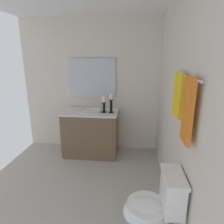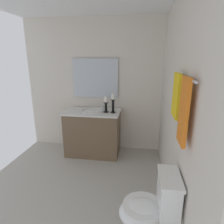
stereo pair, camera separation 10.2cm
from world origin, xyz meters
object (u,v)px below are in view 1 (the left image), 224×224
Objects in this scene: vanity_cabinet at (91,133)px; candle_holder_tall at (111,103)px; towel_near_vanity at (178,95)px; towel_center at (188,111)px; sink_basin at (90,113)px; mirror at (93,78)px; towel_bar at (187,77)px; toilet at (154,209)px; candle_holder_short at (104,104)px.

vanity_cabinet is 3.03× the size of candle_holder_tall.
vanity_cabinet is 2.38× the size of towel_near_vanity.
towel_center reaches higher than candle_holder_tall.
candle_holder_tall is (0.05, 0.38, 0.59)m from vanity_cabinet.
vanity_cabinet is at bearing -90.00° from sink_basin.
towel_center reaches higher than vanity_cabinet.
mirror reaches higher than towel_bar.
towel_near_vanity is 0.36m from towel_center.
mirror is at bearing -153.99° from toilet.
sink_basin is 2.01m from toilet.
mirror reaches higher than towel_center.
vanity_cabinet is 1.87× the size of towel_center.
candle_holder_tall is at bearing -160.43° from toilet.
mirror is 2.03m from towel_near_vanity.
towel_near_vanity is at bearing 35.50° from mirror.
candle_holder_short is at bearing 80.30° from sink_basin.
mirror is 0.58m from candle_holder_short.
toilet is at bearing 23.24° from candle_holder_short.
candle_holder_short is at bearing -148.07° from towel_bar.
mirror reaches higher than candle_holder_tall.
towel_center is at bearing -5.71° from towel_bar.
towel_bar is 0.31m from towel_center.
sink_basin is at bearing -145.80° from towel_center.
candle_holder_tall is at bearing 83.08° from vanity_cabinet.
sink_basin is 0.32m from candle_holder_short.
candle_holder_tall is at bearing -154.68° from towel_center.
vanity_cabinet is 3.55× the size of candle_holder_short.
sink_basin is at bearing -99.70° from candle_holder_short.
mirror is (-0.28, 0.00, 0.97)m from vanity_cabinet.
toilet is at bearing 19.57° from candle_holder_tall.
sink_basin reaches higher than vanity_cabinet.
towel_bar is (1.50, 0.81, 0.59)m from candle_holder_tall.
candle_holder_tall is at bearing 88.81° from candle_holder_short.
vanity_cabinet is at bearing -142.38° from towel_bar.
toilet is (1.71, 0.97, -0.42)m from sink_basin.
candle_holder_short is at bearing -151.36° from towel_center.
mirror reaches higher than candle_holder_short.
candle_holder_short is 0.53× the size of towel_center.
towel_near_vanity is (1.33, 0.92, 0.43)m from candle_holder_short.
towel_bar is at bearing 126.21° from toilet.
towel_bar is (1.83, 1.19, 0.21)m from mirror.
vanity_cabinet is 2.28m from towel_bar.
vanity_cabinet is 1.39× the size of towel_bar.
toilet is 1.26m from towel_bar.
towel_near_vanity is (1.65, 1.18, 0.02)m from mirror.
mirror reaches higher than sink_basin.
towel_bar reaches higher than toilet.
towel_near_vanity reaches higher than vanity_cabinet.
towel_center reaches higher than toilet.
sink_basin is 0.44m from candle_holder_tall.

